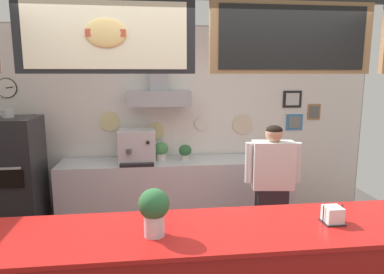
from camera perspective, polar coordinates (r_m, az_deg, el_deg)
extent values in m
cube|color=#9E9E99|center=(5.03, -2.59, 2.23)|extent=(5.63, 0.12, 2.72)
cube|color=white|center=(4.97, -2.53, 2.13)|extent=(5.59, 0.01, 2.68)
cylinder|color=black|center=(5.24, -28.03, 7.08)|extent=(0.26, 0.02, 0.26)
cylinder|color=white|center=(5.23, -28.07, 7.07)|extent=(0.24, 0.01, 0.24)
cube|color=black|center=(5.20, -27.65, 7.18)|extent=(0.09, 0.01, 0.03)
cylinder|color=beige|center=(4.96, -13.29, 2.51)|extent=(0.28, 0.02, 0.28)
cylinder|color=beige|center=(4.95, -5.93, 1.01)|extent=(0.24, 0.02, 0.24)
cylinder|color=white|center=(4.99, 1.60, 2.25)|extent=(0.20, 0.02, 0.20)
cylinder|color=beige|center=(5.12, 8.26, 2.11)|extent=(0.29, 0.02, 0.29)
cube|color=teal|center=(5.37, 16.39, 2.35)|extent=(0.25, 0.02, 0.23)
cube|color=gray|center=(5.36, 16.43, 2.34)|extent=(0.18, 0.01, 0.17)
cube|color=#997047|center=(5.48, 19.31, 3.90)|extent=(0.19, 0.02, 0.23)
cube|color=#5C5C5C|center=(5.47, 19.36, 3.88)|extent=(0.14, 0.01, 0.17)
cube|color=black|center=(5.32, 16.07, 5.96)|extent=(0.28, 0.02, 0.25)
cube|color=silver|center=(5.31, 16.11, 5.95)|extent=(0.20, 0.01, 0.18)
cube|color=#A3A5AD|center=(4.71, -5.40, 6.32)|extent=(0.83, 0.42, 0.20)
cube|color=#A3A5AD|center=(4.80, -5.53, 12.53)|extent=(0.24, 0.24, 0.83)
cube|color=black|center=(2.52, -13.77, 15.78)|extent=(1.20, 0.05, 0.51)
cube|color=beige|center=(2.50, -13.85, 15.85)|extent=(1.08, 0.01, 0.45)
ellipsoid|color=#E5BC70|center=(2.48, -13.90, 16.16)|extent=(0.28, 0.04, 0.19)
cube|color=#B74233|center=(2.48, -13.92, 16.18)|extent=(0.26, 0.01, 0.05)
cube|color=olive|center=(2.71, 16.00, 15.27)|extent=(1.20, 0.05, 0.51)
cube|color=black|center=(2.68, 16.23, 15.31)|extent=(1.08, 0.01, 0.45)
cube|color=red|center=(2.48, 2.51, -15.00)|extent=(4.82, 0.73, 0.03)
cube|color=silver|center=(4.85, -2.39, -9.06)|extent=(3.12, 0.62, 0.91)
cube|color=#9FA1A5|center=(4.96, -2.37, -12.25)|extent=(2.97, 0.57, 0.02)
cube|color=#232326|center=(4.78, -27.12, -6.47)|extent=(0.64, 0.65, 1.55)
cube|color=black|center=(4.44, -28.72, -6.13)|extent=(0.48, 0.02, 0.20)
cylinder|color=#B7BABF|center=(4.63, -27.94, 3.42)|extent=(0.14, 0.14, 0.10)
cube|color=#232328|center=(4.05, 12.69, -13.79)|extent=(0.35, 0.24, 0.85)
cube|color=white|center=(3.83, 13.08, -4.46)|extent=(0.46, 0.27, 0.51)
cylinder|color=white|center=(3.89, 16.81, -4.02)|extent=(0.08, 0.08, 0.43)
cylinder|color=white|center=(3.77, 9.26, -4.15)|extent=(0.08, 0.08, 0.43)
sphere|color=tan|center=(3.76, 13.28, 0.50)|extent=(0.18, 0.18, 0.18)
ellipsoid|color=black|center=(3.75, 13.31, 1.12)|extent=(0.17, 0.17, 0.10)
cube|color=silver|center=(4.65, -8.94, -1.46)|extent=(0.47, 0.39, 0.43)
cylinder|color=#4C4C51|center=(4.44, -10.26, -2.33)|extent=(0.06, 0.06, 0.06)
cube|color=black|center=(4.46, -8.97, -4.51)|extent=(0.43, 0.10, 0.04)
sphere|color=black|center=(4.42, -7.22, -0.88)|extent=(0.04, 0.04, 0.04)
cylinder|color=beige|center=(4.75, -1.12, -3.31)|extent=(0.10, 0.10, 0.07)
ellipsoid|color=#2D6638|center=(4.73, -1.13, -2.19)|extent=(0.17, 0.17, 0.16)
cylinder|color=#4C4C51|center=(4.98, 12.48, -2.94)|extent=(0.10, 0.10, 0.07)
ellipsoid|color=#5B844C|center=(4.96, 12.52, -1.91)|extent=(0.17, 0.17, 0.15)
cylinder|color=beige|center=(4.74, -5.07, -3.25)|extent=(0.14, 0.14, 0.09)
ellipsoid|color=#47894C|center=(4.71, -5.09, -1.91)|extent=(0.20, 0.20, 0.18)
cylinder|color=silver|center=(2.36, -6.17, -14.09)|extent=(0.14, 0.14, 0.15)
cylinder|color=gray|center=(2.38, -6.15, -15.11)|extent=(0.12, 0.12, 0.05)
ellipsoid|color=#2D6638|center=(2.30, -6.24, -10.83)|extent=(0.20, 0.20, 0.20)
cube|color=#262628|center=(2.74, 21.91, -12.77)|extent=(0.14, 0.14, 0.01)
cylinder|color=#262628|center=(2.68, 20.66, -11.71)|extent=(0.01, 0.01, 0.14)
cylinder|color=#262628|center=(2.75, 23.31, -11.36)|extent=(0.01, 0.01, 0.14)
cube|color=white|center=(2.72, 21.99, -11.67)|extent=(0.12, 0.12, 0.11)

